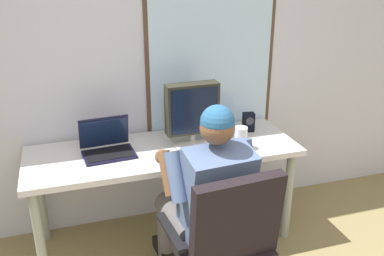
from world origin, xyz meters
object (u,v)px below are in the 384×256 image
Objects in this scene: office_chair at (225,234)px; crt_monitor at (192,111)px; person_seated at (207,194)px; desk_speaker at (248,122)px; desk at (164,159)px; wine_glass at (241,134)px; laptop at (107,144)px.

crt_monitor reaches higher than office_chair.
person_seated is 0.87m from desk_speaker.
person_seated is at bearing -130.68° from desk_speaker.
desk is 4.27× the size of crt_monitor.
office_chair is 0.76× the size of person_seated.
person_seated is at bearing -98.82° from crt_monitor.
crt_monitor is (0.22, 0.03, 0.32)m from desk.
wine_glass reaches higher than desk.
laptop is 0.91m from wine_glass.
person_seated is at bearing -76.32° from desk.
wine_glass is 0.33m from desk_speaker.
person_seated reaches higher than desk.
desk is 1.49× the size of person_seated.
office_chair is at bearing -94.74° from crt_monitor.
person_seated is (0.13, -0.54, 0.00)m from desk.
laptop is at bearing 130.80° from person_seated.
office_chair is 6.70× the size of desk_speaker.
laptop reaches higher than desk.
office_chair is 0.28m from person_seated.
person_seated reaches higher than crt_monitor.
laptop is 2.30× the size of wine_glass.
person_seated reaches higher than laptop.
office_chair is 6.18× the size of wine_glass.
laptop is at bearing 172.00° from desk.
desk is 13.04× the size of desk_speaker.
desk is at bearing -170.48° from desk_speaker.
wine_glass is at bearing -32.80° from crt_monitor.
laptop is (-0.51, 0.59, 0.15)m from person_seated.
desk is 0.72m from desk_speaker.
desk_speaker is (0.69, 0.12, 0.16)m from desk.
desk_speaker is (0.47, 0.09, -0.17)m from crt_monitor.
wine_glass is at bearing 45.05° from person_seated.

